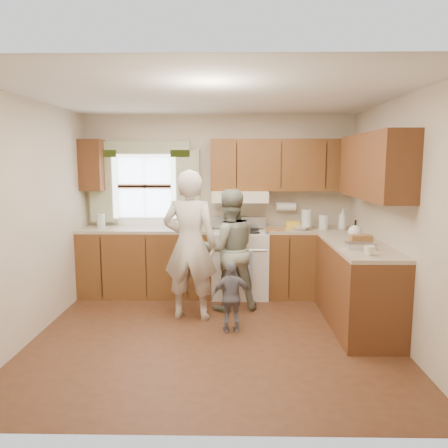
{
  "coord_description": "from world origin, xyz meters",
  "views": [
    {
      "loc": [
        0.19,
        -4.48,
        1.85
      ],
      "look_at": [
        0.1,
        0.4,
        1.15
      ],
      "focal_mm": 35.0,
      "sensor_mm": 36.0,
      "label": 1
    }
  ],
  "objects_px": {
    "stove": "(240,262)",
    "woman_left": "(190,245)",
    "child": "(232,297)",
    "woman_right": "(229,250)"
  },
  "relations": [
    {
      "from": "stove",
      "to": "woman_left",
      "type": "height_order",
      "value": "woman_left"
    },
    {
      "from": "stove",
      "to": "child",
      "type": "distance_m",
      "value": 1.35
    },
    {
      "from": "woman_left",
      "to": "stove",
      "type": "bearing_deg",
      "value": -114.19
    },
    {
      "from": "woman_right",
      "to": "child",
      "type": "xyz_separation_m",
      "value": [
        0.04,
        -0.76,
        -0.37
      ]
    },
    {
      "from": "woman_left",
      "to": "child",
      "type": "bearing_deg",
      "value": 148.41
    },
    {
      "from": "stove",
      "to": "child",
      "type": "bearing_deg",
      "value": -94.56
    },
    {
      "from": "woman_left",
      "to": "woman_right",
      "type": "height_order",
      "value": "woman_left"
    },
    {
      "from": "woman_right",
      "to": "stove",
      "type": "bearing_deg",
      "value": -118.04
    },
    {
      "from": "child",
      "to": "woman_left",
      "type": "bearing_deg",
      "value": -46.9
    },
    {
      "from": "stove",
      "to": "woman_right",
      "type": "distance_m",
      "value": 0.67
    }
  ]
}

